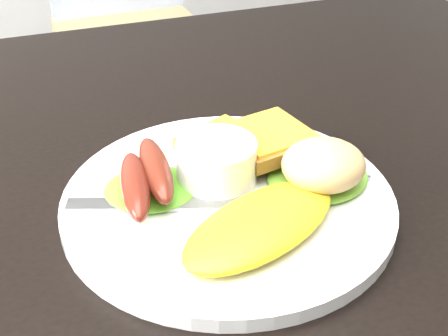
# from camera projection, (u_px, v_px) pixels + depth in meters

# --- Properties ---
(dining_table) EXTENTS (1.20, 0.80, 0.04)m
(dining_table) POSITION_uv_depth(u_px,v_px,m) (83.00, 225.00, 0.51)
(dining_table) COLOR black
(dining_table) RESTS_ON ground
(dining_chair) EXTENTS (0.38, 0.38, 0.04)m
(dining_chair) POSITION_uv_depth(u_px,v_px,m) (133.00, 39.00, 1.61)
(dining_chair) COLOR tan
(dining_chair) RESTS_ON ground
(plate) EXTENTS (0.26, 0.26, 0.01)m
(plate) POSITION_uv_depth(u_px,v_px,m) (228.00, 202.00, 0.50)
(plate) COLOR white
(plate) RESTS_ON dining_table
(lettuce_left) EXTENTS (0.09, 0.08, 0.01)m
(lettuce_left) POSITION_uv_depth(u_px,v_px,m) (151.00, 188.00, 0.50)
(lettuce_left) COLOR #59A423
(lettuce_left) RESTS_ON plate
(lettuce_right) EXTENTS (0.10, 0.10, 0.01)m
(lettuce_right) POSITION_uv_depth(u_px,v_px,m) (317.00, 176.00, 0.51)
(lettuce_right) COLOR #58A41D
(lettuce_right) RESTS_ON plate
(omelette) EXTENTS (0.16, 0.12, 0.02)m
(omelette) POSITION_uv_depth(u_px,v_px,m) (260.00, 224.00, 0.45)
(omelette) COLOR yellow
(omelette) RESTS_ON plate
(sausage_a) EXTENTS (0.03, 0.09, 0.02)m
(sausage_a) POSITION_uv_depth(u_px,v_px,m) (135.00, 185.00, 0.47)
(sausage_a) COLOR maroon
(sausage_a) RESTS_ON lettuce_left
(sausage_b) EXTENTS (0.03, 0.09, 0.02)m
(sausage_b) POSITION_uv_depth(u_px,v_px,m) (156.00, 169.00, 0.49)
(sausage_b) COLOR #5A2413
(sausage_b) RESTS_ON lettuce_left
(ramekin) EXTENTS (0.08, 0.08, 0.04)m
(ramekin) POSITION_uv_depth(u_px,v_px,m) (216.00, 164.00, 0.50)
(ramekin) COLOR white
(ramekin) RESTS_ON plate
(toast_a) EXTENTS (0.09, 0.09, 0.01)m
(toast_a) POSITION_uv_depth(u_px,v_px,m) (225.00, 144.00, 0.55)
(toast_a) COLOR olive
(toast_a) RESTS_ON plate
(toast_b) EXTENTS (0.08, 0.08, 0.01)m
(toast_b) POSITION_uv_depth(u_px,v_px,m) (268.00, 139.00, 0.53)
(toast_b) COLOR olive
(toast_b) RESTS_ON toast_a
(potato_salad) EXTENTS (0.07, 0.07, 0.04)m
(potato_salad) POSITION_uv_depth(u_px,v_px,m) (323.00, 165.00, 0.49)
(potato_salad) COLOR #CDB98C
(potato_salad) RESTS_ON lettuce_right
(fork) EXTENTS (0.18, 0.07, 0.00)m
(fork) POSITION_uv_depth(u_px,v_px,m) (185.00, 205.00, 0.48)
(fork) COLOR #ADAFB7
(fork) RESTS_ON plate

